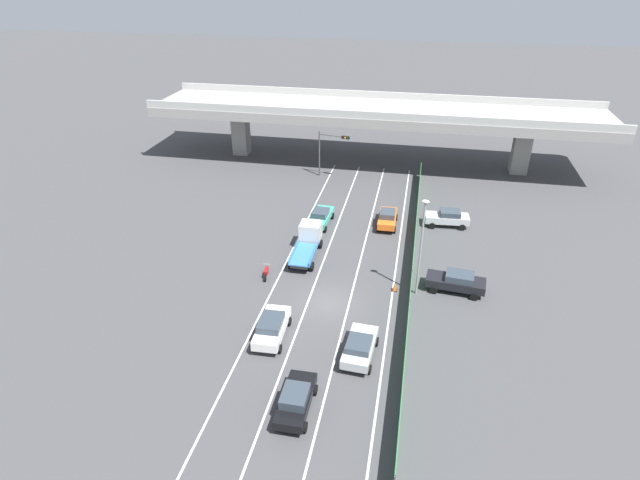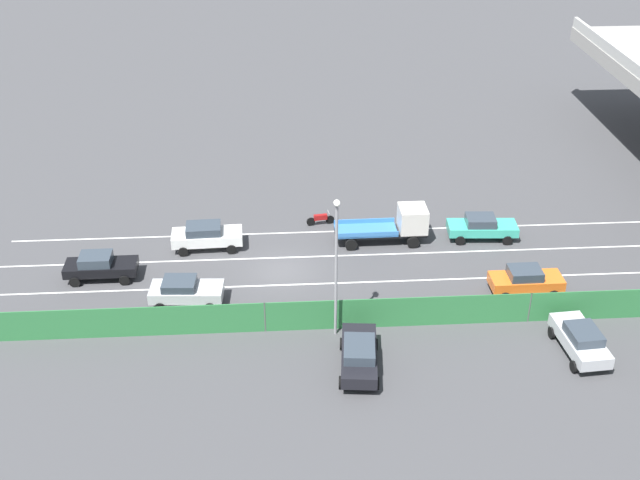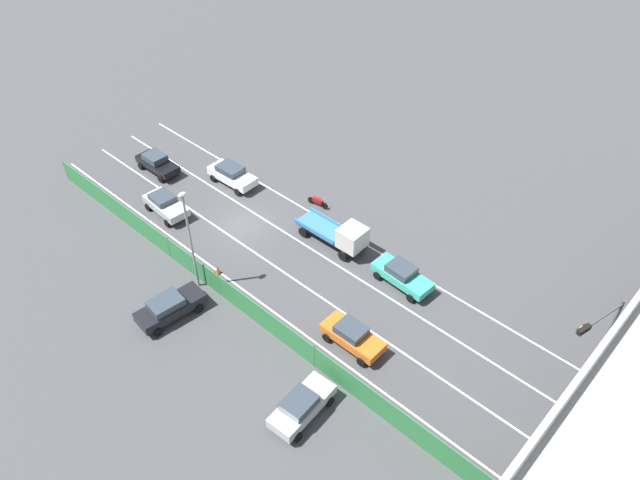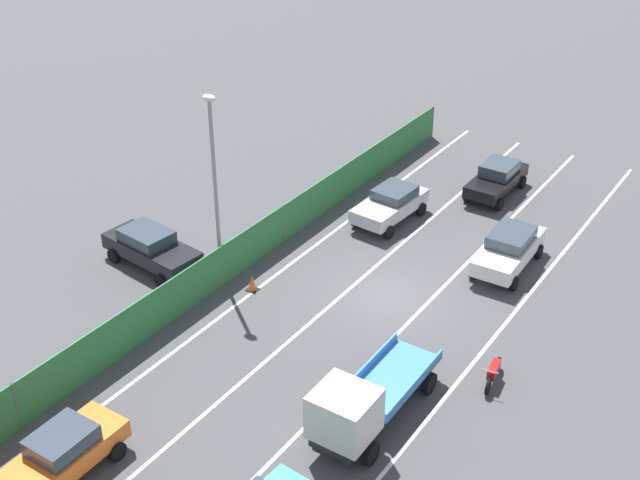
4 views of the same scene
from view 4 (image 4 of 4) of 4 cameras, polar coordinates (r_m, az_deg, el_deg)
ground_plane at (r=35.04m, az=4.65°, el=-3.82°), size 300.00×300.00×0.00m
lane_line_left_edge at (r=28.90m, az=6.81°, el=-12.64°), size 0.14×48.58×0.01m
lane_line_mid_left at (r=30.05m, az=1.29°, el=-10.38°), size 0.14×48.58×0.01m
lane_line_mid_right at (r=31.50m, az=-3.71°, el=-8.22°), size 0.14×48.58×0.01m
lane_line_right_edge at (r=33.20m, az=-8.18°, el=-6.22°), size 0.14×48.58×0.01m
green_fence at (r=33.48m, az=-10.11°, el=-4.09°), size 0.10×44.68×1.89m
car_hatchback_white at (r=37.28m, az=12.74°, el=-0.54°), size 2.17×4.61×1.70m
car_sedan_black at (r=43.54m, az=11.97°, el=4.17°), size 1.96×4.38×1.66m
car_sedan_silver at (r=40.26m, az=4.84°, el=2.50°), size 2.29×4.34×1.60m
car_taxi_orange at (r=27.72m, az=-17.20°, el=-13.75°), size 1.96×4.30×1.68m
flatbed_truck_blue at (r=27.70m, az=2.75°, el=-11.16°), size 2.23×6.04×2.45m
motorcycle at (r=30.84m, az=11.73°, el=-8.81°), size 0.60×1.94×0.93m
parked_sedan_dark at (r=37.20m, az=-11.46°, el=-0.47°), size 4.86×2.42×1.69m
street_lamp at (r=34.01m, az=-7.21°, el=4.50°), size 0.60×0.36×8.28m
traffic_cone at (r=35.22m, az=-4.64°, el=-2.94°), size 0.47×0.47×0.74m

